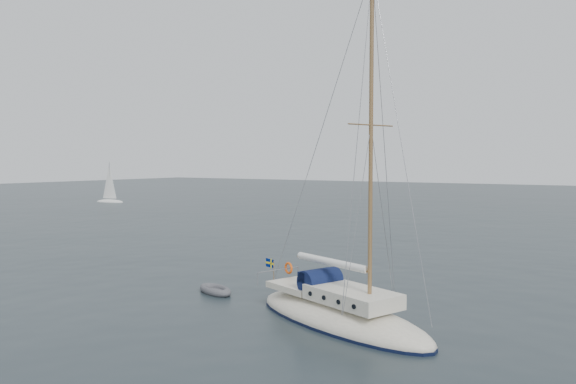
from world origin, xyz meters
The scene contains 4 objects.
ground centered at (0.00, 0.00, 0.00)m, with size 300.00×300.00×0.00m, color black.
sailboat centered at (2.38, -2.47, 1.12)m, with size 10.36×3.10×14.76m.
dinghy centered at (-5.52, -1.04, 0.16)m, with size 2.54×1.15×0.36m.
distant_yacht_a centered at (-61.21, 39.20, 2.98)m, with size 5.26×2.81×6.97m.
Camera 1 is at (12.90, -23.24, 6.81)m, focal length 35.00 mm.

